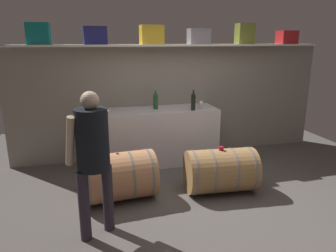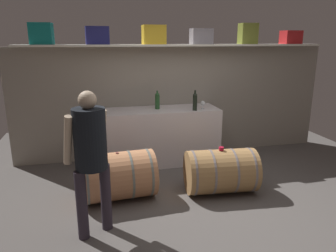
{
  "view_description": "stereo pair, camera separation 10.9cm",
  "coord_description": "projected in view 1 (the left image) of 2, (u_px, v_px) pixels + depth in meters",
  "views": [
    {
      "loc": [
        -1.48,
        -3.33,
        2.01
      ],
      "look_at": [
        -0.46,
        0.57,
        0.92
      ],
      "focal_mm": 33.92,
      "sensor_mm": 36.0,
      "label": 1
    },
    {
      "loc": [
        -1.38,
        -3.36,
        2.01
      ],
      "look_at": [
        -0.46,
        0.57,
        0.92
      ],
      "focal_mm": 33.92,
      "sensor_mm": 36.0,
      "label": 2
    }
  ],
  "objects": [
    {
      "name": "ground_plane",
      "position": [
        201.0,
        188.0,
        4.47
      ],
      "size": [
        6.72,
        7.22,
        0.02
      ],
      "primitive_type": "cube",
      "color": "#55504D"
    },
    {
      "name": "toolcase_grey",
      "position": [
        199.0,
        36.0,
        5.29
      ],
      "size": [
        0.36,
        0.22,
        0.25
      ],
      "primitive_type": "cube",
      "rotation": [
        0.0,
        0.0,
        0.03
      ],
      "color": "gray",
      "rests_on": "high_shelf_board"
    },
    {
      "name": "toolcase_yellow",
      "position": [
        152.0,
        35.0,
        5.09
      ],
      "size": [
        0.37,
        0.26,
        0.3
      ],
      "primitive_type": "cube",
      "rotation": [
        0.0,
        0.0,
        0.02
      ],
      "color": "yellow",
      "rests_on": "high_shelf_board"
    },
    {
      "name": "wine_bottle_dark",
      "position": [
        193.0,
        101.0,
        5.07
      ],
      "size": [
        0.07,
        0.07,
        0.33
      ],
      "color": "black",
      "rests_on": "work_cabinet"
    },
    {
      "name": "work_cabinet",
      "position": [
        159.0,
        136.0,
        5.31
      ],
      "size": [
        1.91,
        0.66,
        0.92
      ],
      "primitive_type": "cube",
      "color": "white",
      "rests_on": "ground"
    },
    {
      "name": "winemaker_pouring",
      "position": [
        93.0,
        150.0,
        3.17
      ],
      "size": [
        0.48,
        0.42,
        1.55
      ],
      "rotation": [
        0.0,
        0.0,
        0.47
      ],
      "color": "#302833",
      "rests_on": "ground"
    },
    {
      "name": "back_wall_panel",
      "position": [
        173.0,
        102.0,
        5.63
      ],
      "size": [
        5.52,
        0.1,
        1.92
      ],
      "primitive_type": "cube",
      "color": "gray",
      "rests_on": "ground"
    },
    {
      "name": "wine_glass",
      "position": [
        201.0,
        103.0,
        5.19
      ],
      "size": [
        0.08,
        0.08,
        0.13
      ],
      "color": "white",
      "rests_on": "work_cabinet"
    },
    {
      "name": "wine_barrel_far",
      "position": [
        118.0,
        176.0,
        4.09
      ],
      "size": [
        0.98,
        0.69,
        0.64
      ],
      "rotation": [
        0.0,
        0.0,
        0.07
      ],
      "color": "tan",
      "rests_on": "ground"
    },
    {
      "name": "wine_bottle_green",
      "position": [
        156.0,
        101.0,
        5.17
      ],
      "size": [
        0.08,
        0.08,
        0.3
      ],
      "color": "#27542A",
      "rests_on": "work_cabinet"
    },
    {
      "name": "high_shelf_board",
      "position": [
        175.0,
        45.0,
        5.23
      ],
      "size": [
        5.08,
        0.4,
        0.03
      ],
      "primitive_type": "cube",
      "color": "white",
      "rests_on": "back_wall_panel"
    },
    {
      "name": "tasting_cup",
      "position": [
        221.0,
        148.0,
        4.22
      ],
      "size": [
        0.06,
        0.06,
        0.04
      ],
      "primitive_type": "cylinder",
      "color": "red",
      "rests_on": "wine_barrel_near"
    },
    {
      "name": "toolcase_teal",
      "position": [
        39.0,
        34.0,
        4.67
      ],
      "size": [
        0.33,
        0.31,
        0.31
      ],
      "primitive_type": "cube",
      "rotation": [
        0.0,
        0.0,
        -0.04
      ],
      "color": "#14827E",
      "rests_on": "high_shelf_board"
    },
    {
      "name": "toolcase_olive",
      "position": [
        245.0,
        34.0,
        5.49
      ],
      "size": [
        0.3,
        0.26,
        0.35
      ],
      "primitive_type": "cube",
      "rotation": [
        0.0,
        0.0,
        -0.07
      ],
      "color": "olive",
      "rests_on": "high_shelf_board"
    },
    {
      "name": "wine_barrel_near",
      "position": [
        221.0,
        171.0,
        4.31
      ],
      "size": [
        0.98,
        0.67,
        0.61
      ],
      "rotation": [
        0.0,
        0.0,
        -0.09
      ],
      "color": "#A47949",
      "rests_on": "ground"
    },
    {
      "name": "toolcase_red",
      "position": [
        287.0,
        37.0,
        5.71
      ],
      "size": [
        0.31,
        0.26,
        0.23
      ],
      "primitive_type": "cube",
      "rotation": [
        0.0,
        0.0,
        -0.01
      ],
      "color": "red",
      "rests_on": "high_shelf_board"
    },
    {
      "name": "toolcase_navy",
      "position": [
        95.0,
        35.0,
        4.88
      ],
      "size": [
        0.37,
        0.23,
        0.27
      ],
      "primitive_type": "cube",
      "rotation": [
        0.0,
        0.0,
        0.07
      ],
      "color": "navy",
      "rests_on": "high_shelf_board"
    }
  ]
}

